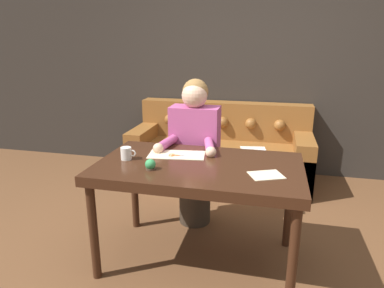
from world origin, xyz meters
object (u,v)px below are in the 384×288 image
couch (221,153)px  person (195,152)px  dining_table (199,174)px  scissors (177,156)px  pin_cushion (150,165)px  mug (126,153)px

couch → person: (-0.06, -1.08, 0.35)m
couch → person: person is taller
dining_table → person: bearing=105.9°
scissors → pin_cushion: pin_cushion is taller
scissors → mug: bearing=-154.1°
couch → person: 1.14m
scissors → pin_cushion: bearing=-106.7°
dining_table → couch: bearing=93.3°
couch → scissors: (-0.10, -1.51, 0.46)m
scissors → pin_cushion: 0.32m
pin_cushion → mug: bearing=147.4°
mug → dining_table: bearing=3.7°
dining_table → scissors: size_ratio=7.13×
person → pin_cushion: (-0.13, -0.74, 0.14)m
couch → mug: (-0.43, -1.67, 0.50)m
dining_table → pin_cushion: pin_cushion is taller
dining_table → couch: size_ratio=0.69×
person → mug: bearing=-121.8°
dining_table → person: (-0.16, 0.55, -0.03)m
couch → mug: bearing=-104.4°
dining_table → couch: (-0.09, 1.64, -0.38)m
couch → pin_cushion: size_ratio=28.50×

